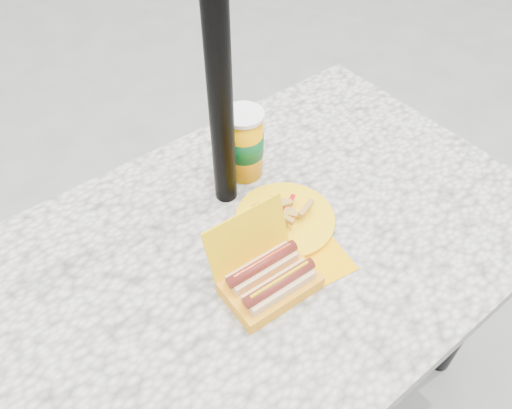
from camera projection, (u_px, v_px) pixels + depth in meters
ground at (265, 383)px, 1.62m from camera, size 60.00×60.00×0.00m
picnic_table at (269, 267)px, 1.15m from camera, size 1.20×0.80×0.75m
umbrella_pole at (218, 60)px, 0.90m from camera, size 0.05×0.05×2.20m
hotdog_box at (269, 278)px, 0.96m from camera, size 0.18×0.16×0.14m
fries_plate at (285, 221)px, 1.08m from camera, size 0.24×0.30×0.04m
soda_cup at (244, 144)px, 1.14m from camera, size 0.09×0.09×0.17m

